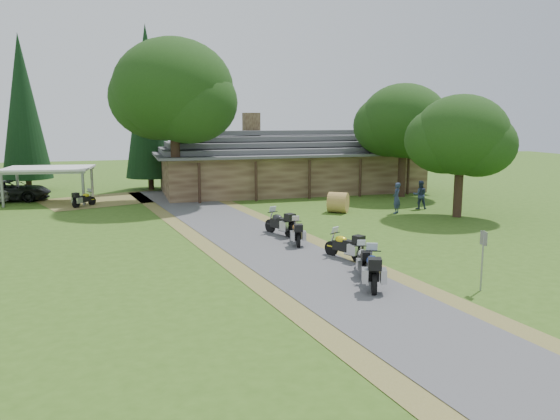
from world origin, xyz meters
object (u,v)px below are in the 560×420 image
object	(u,v)px
motorcycle_row_c	(345,244)
hay_bale	(338,202)
motorcycle_row_a	(373,267)
car_dark_suv	(11,185)
motorcycle_row_d	(297,231)
motorcycle_row_b	(363,258)
motorcycle_carport_a	(84,198)
carport	(49,185)
motorcycle_row_e	(280,222)
lodge	(291,160)

from	to	relation	value
motorcycle_row_c	hay_bale	distance (m)	11.27
motorcycle_row_a	hay_bale	bearing A→B (deg)	3.95
car_dark_suv	motorcycle_row_d	xyz separation A→B (m)	(15.30, -18.43, -0.47)
motorcycle_row_b	car_dark_suv	bearing A→B (deg)	49.61
motorcycle_carport_a	hay_bale	world-z (taller)	hay_bale
motorcycle_row_b	motorcycle_row_c	size ratio (longest dim) A/B	0.93
car_dark_suv	motorcycle_row_b	distance (m)	28.77
carport	motorcycle_row_e	distance (m)	19.14
lodge	motorcycle_row_e	size ratio (longest dim) A/B	10.62
car_dark_suv	motorcycle_row_e	size ratio (longest dim) A/B	2.82
carport	motorcycle_row_b	distance (m)	25.85
motorcycle_row_b	motorcycle_row_e	world-z (taller)	motorcycle_row_e
motorcycle_row_d	motorcycle_row_c	bearing A→B (deg)	-148.83
car_dark_suv	motorcycle_row_a	xyz separation A→B (m)	(15.81, -25.40, -0.37)
car_dark_suv	motorcycle_row_e	distance (m)	22.23
motorcycle_carport_a	motorcycle_row_c	bearing A→B (deg)	-101.07
motorcycle_row_c	motorcycle_row_e	distance (m)	5.40
carport	motorcycle_row_d	bearing A→B (deg)	-45.38
motorcycle_row_a	motorcycle_row_c	world-z (taller)	motorcycle_row_a
motorcycle_row_d	motorcycle_row_e	size ratio (longest dim) A/B	0.90
motorcycle_row_d	motorcycle_carport_a	world-z (taller)	motorcycle_row_d
motorcycle_row_a	motorcycle_row_e	world-z (taller)	motorcycle_row_a
lodge	motorcycle_row_b	distance (m)	23.63
car_dark_suv	motorcycle_row_b	bearing A→B (deg)	-135.18
car_dark_suv	motorcycle_row_e	xyz separation A→B (m)	(15.08, -16.33, -0.40)
motorcycle_row_e	lodge	bearing A→B (deg)	-41.73
carport	motorcycle_row_a	distance (m)	27.06
lodge	motorcycle_carport_a	bearing A→B (deg)	-167.04
lodge	motorcycle_row_a	distance (m)	25.32
motorcycle_row_d	motorcycle_carport_a	xyz separation A→B (m)	(-10.21, 14.24, -0.05)
motorcycle_row_b	motorcycle_row_e	xyz separation A→B (m)	(-1.14, 7.43, 0.10)
carport	hay_bale	distance (m)	20.03
motorcycle_carport_a	carport	bearing A→B (deg)	89.64
motorcycle_row_a	motorcycle_row_e	distance (m)	9.11
motorcycle_row_e	motorcycle_row_d	bearing A→B (deg)	163.46
lodge	motorcycle_row_c	bearing A→B (deg)	-101.49
motorcycle_row_a	motorcycle_row_c	bearing A→B (deg)	13.30
carport	hay_bale	bearing A→B (deg)	-20.13
carport	car_dark_suv	xyz separation A→B (m)	(-2.72, 1.72, -0.14)
car_dark_suv	hay_bale	xyz separation A→B (m)	(20.43, -11.05, -0.45)
carport	motorcycle_row_d	distance (m)	20.92
lodge	motorcycle_row_e	bearing A→B (deg)	-109.48
motorcycle_row_b	motorcycle_carport_a	distance (m)	22.51
hay_bale	motorcycle_carport_a	bearing A→B (deg)	155.92
motorcycle_row_d	hay_bale	bearing A→B (deg)	-22.80
carport	motorcycle_carport_a	distance (m)	3.48
motorcycle_row_b	motorcycle_row_d	world-z (taller)	motorcycle_row_d
motorcycle_row_c	motorcycle_row_d	world-z (taller)	motorcycle_row_c
motorcycle_row_c	motorcycle_row_e	xyz separation A→B (m)	(-1.30, 5.24, 0.05)
lodge	motorcycle_row_a	world-z (taller)	lodge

